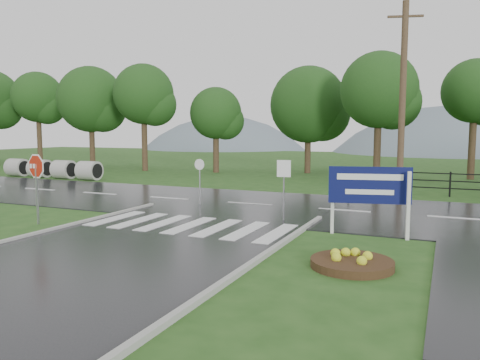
% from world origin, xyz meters
% --- Properties ---
extents(ground, '(120.00, 120.00, 0.00)m').
position_xyz_m(ground, '(0.00, 0.00, 0.00)').
color(ground, '#254D19').
rests_on(ground, ground).
extents(main_road, '(90.00, 8.00, 0.04)m').
position_xyz_m(main_road, '(0.00, 10.00, 0.00)').
color(main_road, black).
rests_on(main_road, ground).
extents(crosswalk, '(6.50, 2.80, 0.02)m').
position_xyz_m(crosswalk, '(0.00, 5.00, 0.06)').
color(crosswalk, silver).
rests_on(crosswalk, ground).
extents(fence_west, '(9.58, 0.08, 1.20)m').
position_xyz_m(fence_west, '(7.75, 16.00, 0.72)').
color(fence_west, black).
rests_on(fence_west, ground).
extents(hills, '(102.00, 48.00, 48.00)m').
position_xyz_m(hills, '(3.49, 65.00, -15.54)').
color(hills, slate).
rests_on(hills, ground).
extents(treeline, '(83.20, 5.20, 10.00)m').
position_xyz_m(treeline, '(1.00, 24.00, 0.00)').
color(treeline, '#163C12').
rests_on(treeline, ground).
extents(culvert_pipes, '(7.60, 1.20, 1.20)m').
position_xyz_m(culvert_pipes, '(-16.27, 15.00, 0.60)').
color(culvert_pipes, '#9E9B93').
rests_on(culvert_pipes, ground).
extents(stop_sign, '(1.11, 0.20, 2.51)m').
position_xyz_m(stop_sign, '(-4.87, 3.31, 1.76)').
color(stop_sign, '#939399').
rests_on(stop_sign, ground).
extents(estate_billboard, '(2.33, 0.60, 2.08)m').
position_xyz_m(estate_billboard, '(5.54, 5.94, 1.43)').
color(estate_billboard, silver).
rests_on(estate_billboard, ground).
extents(flower_bed, '(1.89, 1.89, 0.38)m').
position_xyz_m(flower_bed, '(5.69, 2.56, 0.14)').
color(flower_bed, '#332111').
rests_on(flower_bed, ground).
extents(reg_sign_small, '(0.47, 0.12, 2.13)m').
position_xyz_m(reg_sign_small, '(2.50, 7.08, 1.51)').
color(reg_sign_small, '#939399').
rests_on(reg_sign_small, ground).
extents(reg_sign_round, '(0.45, 0.06, 1.95)m').
position_xyz_m(reg_sign_round, '(-1.82, 8.98, 1.26)').
color(reg_sign_round, '#939399').
rests_on(reg_sign_round, ground).
extents(utility_pole_east, '(1.59, 0.54, 9.11)m').
position_xyz_m(utility_pole_east, '(5.52, 15.50, 4.63)').
color(utility_pole_east, '#473523').
rests_on(utility_pole_east, ground).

